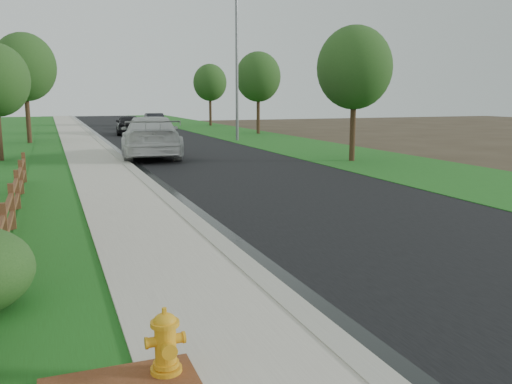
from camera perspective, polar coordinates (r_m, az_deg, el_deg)
name	(u,v)px	position (r m, az deg, el deg)	size (l,w,h in m)	color
ground	(303,350)	(6.85, 5.02, -16.20)	(120.00, 120.00, 0.00)	#34291C
road	(154,137)	(41.28, -10.69, 5.73)	(8.00, 90.00, 0.02)	black
curb	(96,138)	(40.74, -16.53, 5.50)	(0.40, 90.00, 0.12)	gray
wet_gutter	(101,138)	(40.77, -16.04, 5.48)	(0.50, 90.00, 0.00)	black
sidewalk	(77,138)	(40.66, -18.36, 5.39)	(2.20, 90.00, 0.10)	#B0A799
grass_strip	(48,139)	(40.62, -21.05, 5.19)	(1.60, 90.00, 0.06)	#1E5217
verge_far	(241,134)	(43.04, -1.57, 6.09)	(6.00, 90.00, 0.04)	#1E5217
ranch_fence	(8,215)	(12.19, -24.61, -2.26)	(0.12, 16.92, 1.10)	#542E1C
fire_hydrant	(166,343)	(6.06, -9.50, -15.43)	(0.47, 0.38, 0.73)	gold
white_suv	(151,137)	(27.51, -11.02, 5.74)	(2.83, 6.96, 2.02)	silver
dark_car_mid	(129,124)	(44.00, -13.26, 6.95)	(1.88, 4.68, 1.60)	black
dark_car_far	(155,121)	(50.45, -10.59, 7.33)	(1.52, 4.37, 1.44)	black
streetlight	(234,59)	(36.98, -2.32, 13.80)	(2.21, 0.51, 9.57)	slate
tree_near_right	(355,68)	(25.62, 10.33, 12.73)	(3.43, 3.43, 6.18)	#322214
tree_mid_left	(24,67)	(37.88, -23.20, 11.98)	(3.89, 3.89, 6.95)	#322214
tree_mid_right	(258,77)	(43.62, 0.24, 12.02)	(3.57, 3.57, 6.47)	#322214
tree_far_right	(210,83)	(55.69, -4.87, 11.40)	(3.36, 3.36, 6.19)	#322214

